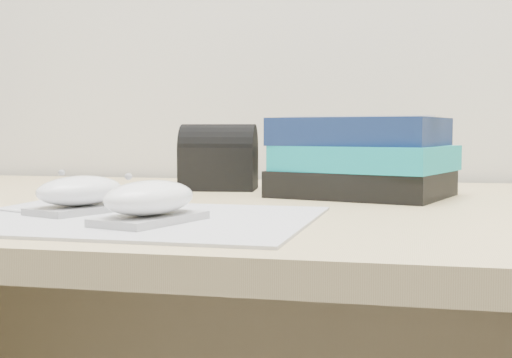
% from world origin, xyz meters
% --- Properties ---
extents(mousepad, '(0.38, 0.30, 0.00)m').
position_xyz_m(mousepad, '(-0.18, 1.37, 0.73)').
color(mousepad, '#93949B').
rests_on(mousepad, desk).
extents(mouse_rear, '(0.10, 0.13, 0.05)m').
position_xyz_m(mouse_rear, '(-0.25, 1.39, 0.75)').
color(mouse_rear, '#9B9B9D').
rests_on(mouse_rear, mousepad).
extents(mouse_front, '(0.10, 0.13, 0.05)m').
position_xyz_m(mouse_front, '(-0.15, 1.33, 0.75)').
color(mouse_front, '#A9A9AC').
rests_on(mouse_front, mousepad).
extents(book_stack, '(0.27, 0.24, 0.11)m').
position_xyz_m(book_stack, '(0.03, 1.68, 0.78)').
color(book_stack, black).
rests_on(book_stack, desk).
extents(pouch, '(0.12, 0.09, 0.10)m').
position_xyz_m(pouch, '(-0.19, 1.75, 0.78)').
color(pouch, black).
rests_on(pouch, desk).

